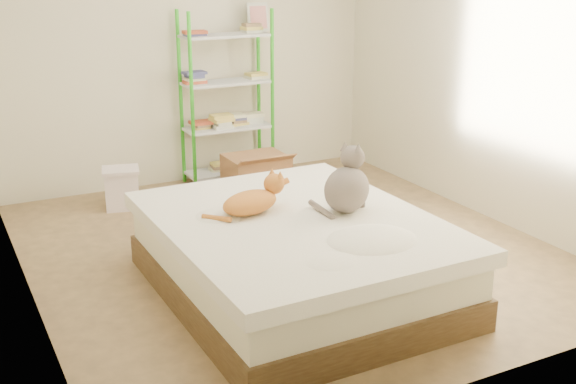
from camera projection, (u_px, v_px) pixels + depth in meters
room at (287, 83)px, 5.23m from camera, size 3.81×4.21×2.61m
bed at (295, 256)px, 4.82m from camera, size 1.71×2.13×0.54m
orange_cat at (250, 200)px, 4.79m from camera, size 0.54×0.38×0.20m
grey_cat at (347, 180)px, 4.79m from camera, size 0.51×0.49×0.45m
shelf_unit at (228, 99)px, 7.10m from camera, size 0.92×0.36×1.74m
cardboard_box at (256, 175)px, 6.83m from camera, size 0.56×0.53×0.45m
white_bin at (122, 188)px, 6.49m from camera, size 0.38×0.35×0.37m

